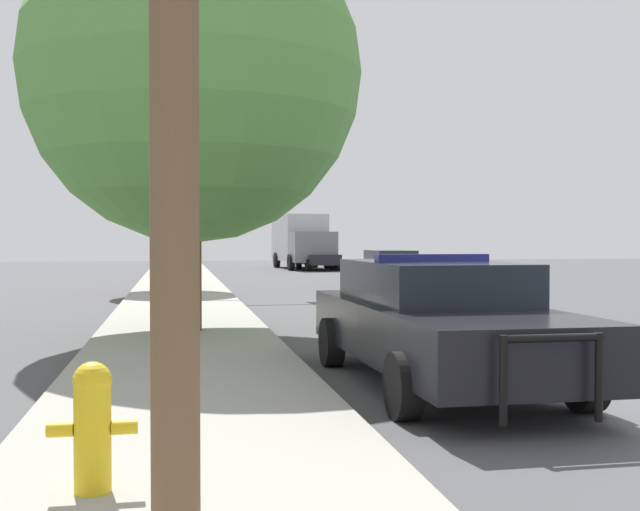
# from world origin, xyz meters

# --- Properties ---
(sidewalk_left) EXTENTS (3.00, 110.00, 0.13)m
(sidewalk_left) POSITION_xyz_m (-5.10, 0.00, 0.07)
(sidewalk_left) COLOR #99968C
(sidewalk_left) RESTS_ON ground_plane
(police_car) EXTENTS (2.20, 5.48, 1.55)m
(police_car) POSITION_xyz_m (-2.19, 1.60, 0.77)
(police_car) COLOR black
(police_car) RESTS_ON ground_plane
(fire_hydrant) EXTENTS (0.56, 0.24, 0.83)m
(fire_hydrant) POSITION_xyz_m (-5.77, -2.26, 0.57)
(fire_hydrant) COLOR gold
(fire_hydrant) RESTS_ON sidewalk_left
(traffic_light) EXTENTS (3.61, 0.35, 4.74)m
(traffic_light) POSITION_xyz_m (-4.03, 16.66, 3.49)
(traffic_light) COLOR #424247
(traffic_light) RESTS_ON sidewalk_left
(car_background_distant) EXTENTS (2.00, 4.24, 1.31)m
(car_background_distant) POSITION_xyz_m (2.40, 35.41, 0.70)
(car_background_distant) COLOR black
(car_background_distant) RESTS_ON ground_plane
(car_background_oncoming) EXTENTS (2.03, 4.18, 1.29)m
(car_background_oncoming) POSITION_xyz_m (2.66, 21.30, 0.69)
(car_background_oncoming) COLOR silver
(car_background_oncoming) RESTS_ON ground_plane
(box_truck) EXTENTS (2.86, 7.22, 3.09)m
(box_truck) POSITION_xyz_m (1.88, 37.89, 1.64)
(box_truck) COLOR slate
(box_truck) RESTS_ON ground_plane
(tree_sidewalk_near) EXTENTS (5.86, 5.86, 7.39)m
(tree_sidewalk_near) POSITION_xyz_m (-4.94, 6.65, 4.59)
(tree_sidewalk_near) COLOR brown
(tree_sidewalk_near) RESTS_ON sidewalk_left
(tree_sidewalk_mid) EXTENTS (3.62, 3.62, 6.34)m
(tree_sidewalk_mid) POSITION_xyz_m (-5.87, 18.75, 4.64)
(tree_sidewalk_mid) COLOR brown
(tree_sidewalk_mid) RESTS_ON sidewalk_left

